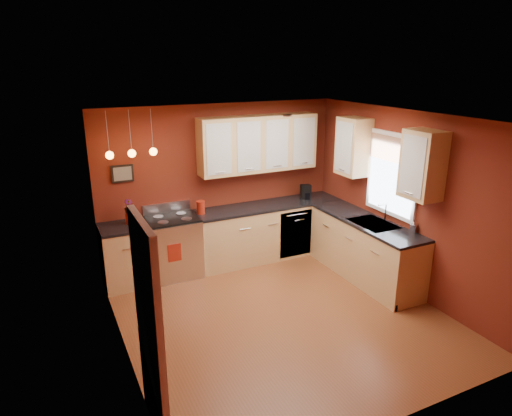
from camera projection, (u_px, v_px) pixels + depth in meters
name	position (u px, v px, depth m)	size (l,w,h in m)	color
floor	(281.00, 315.00, 6.07)	(4.20, 4.20, 0.00)	brown
ceiling	(285.00, 118.00, 5.26)	(4.00, 4.20, 0.02)	white
wall_back	(221.00, 184.00, 7.46)	(4.00, 0.02, 2.60)	maroon
wall_front	(403.00, 300.00, 3.87)	(4.00, 0.02, 2.60)	maroon
wall_left	(118.00, 252.00, 4.84)	(0.02, 4.20, 2.60)	maroon
wall_right	(406.00, 203.00, 6.50)	(0.02, 4.20, 2.60)	maroon
base_cabinets_back_left	(126.00, 257.00, 6.79)	(0.70, 0.60, 0.90)	tan
base_cabinets_back_right	(268.00, 232.00, 7.77)	(2.54, 0.60, 0.90)	tan
base_cabinets_right	(364.00, 250.00, 7.02)	(0.60, 2.10, 0.90)	tan
counter_back_left	(124.00, 227.00, 6.64)	(0.70, 0.62, 0.04)	black
counter_back_right	(269.00, 205.00, 7.63)	(2.54, 0.62, 0.04)	black
counter_right	(367.00, 221.00, 6.87)	(0.62, 2.10, 0.04)	black
gas_range	(174.00, 246.00, 7.08)	(0.76, 0.64, 1.11)	silver
dishwasher_front	(296.00, 234.00, 7.68)	(0.60, 0.02, 0.80)	silver
sink	(373.00, 225.00, 6.75)	(0.50, 0.70, 0.33)	gray
window	(392.00, 172.00, 6.62)	(0.06, 1.02, 1.22)	white
door_left_wall	(150.00, 331.00, 3.91)	(0.12, 0.82, 2.05)	white
upper_cabinets_back	(258.00, 144.00, 7.36)	(2.00, 0.35, 0.90)	tan
upper_cabinets_right	(385.00, 155.00, 6.50)	(0.35, 1.95, 0.90)	tan
wall_picture	(122.00, 174.00, 6.69)	(0.32, 0.03, 0.26)	black
pendant_lights	(132.00, 153.00, 6.34)	(0.71, 0.11, 0.66)	gray
red_canister	(201.00, 207.00, 7.13)	(0.14, 0.14, 0.21)	maroon
red_vase	(129.00, 218.00, 6.69)	(0.11, 0.11, 0.17)	maroon
flowers	(128.00, 207.00, 6.63)	(0.12, 0.12, 0.22)	maroon
coffee_maker	(306.00, 192.00, 7.91)	(0.20, 0.19, 0.24)	black
soap_pump	(414.00, 226.00, 6.34)	(0.08, 0.09, 0.19)	silver
dish_towel	(175.00, 253.00, 6.75)	(0.20, 0.01, 0.27)	maroon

